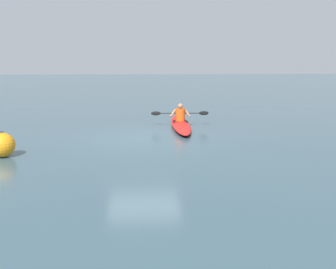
% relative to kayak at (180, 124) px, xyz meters
% --- Properties ---
extents(ground_plane, '(160.00, 160.00, 0.00)m').
position_rel_kayak_xyz_m(ground_plane, '(1.52, 2.05, -0.12)').
color(ground_plane, '#334C56').
extents(kayak, '(0.88, 4.69, 0.24)m').
position_rel_kayak_xyz_m(kayak, '(0.00, 0.00, 0.00)').
color(kayak, red).
rests_on(kayak, ground).
extents(kayaker, '(2.35, 0.45, 0.70)m').
position_rel_kayak_xyz_m(kayaker, '(-0.01, -0.14, 0.41)').
color(kayaker, '#E04C14').
rests_on(kayaker, kayak).
extents(mooring_buoy_orange_mid, '(0.67, 0.67, 0.71)m').
position_rel_kayak_xyz_m(mooring_buoy_orange_mid, '(5.37, 4.29, 0.21)').
color(mooring_buoy_orange_mid, orange).
rests_on(mooring_buoy_orange_mid, ground).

